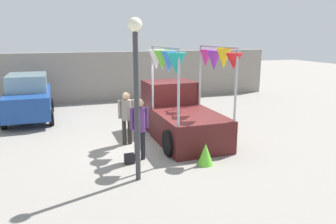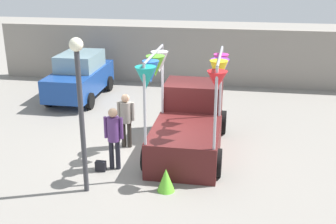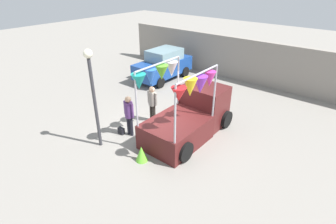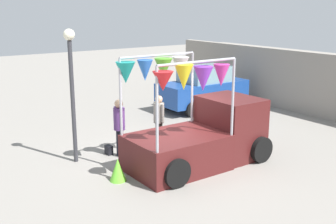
# 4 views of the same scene
# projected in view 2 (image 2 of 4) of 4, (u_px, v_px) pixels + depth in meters

# --- Properties ---
(ground_plane) EXTENTS (60.00, 60.00, 0.00)m
(ground_plane) POSITION_uv_depth(u_px,v_px,m) (155.00, 154.00, 12.47)
(ground_plane) COLOR gray
(vendor_truck) EXTENTS (2.45, 4.14, 3.13)m
(vendor_truck) POSITION_uv_depth(u_px,v_px,m) (189.00, 119.00, 12.63)
(vendor_truck) COLOR #4C1919
(vendor_truck) RESTS_ON ground
(parked_car) EXTENTS (1.88, 4.00, 1.88)m
(parked_car) POSITION_uv_depth(u_px,v_px,m) (80.00, 76.00, 17.37)
(parked_car) COLOR navy
(parked_car) RESTS_ON ground
(person_customer) EXTENTS (0.53, 0.34, 1.76)m
(person_customer) POSITION_uv_depth(u_px,v_px,m) (114.00, 133.00, 11.27)
(person_customer) COLOR black
(person_customer) RESTS_ON ground
(person_vendor) EXTENTS (0.53, 0.34, 1.70)m
(person_vendor) POSITION_uv_depth(u_px,v_px,m) (126.00, 115.00, 12.65)
(person_vendor) COLOR #2D2823
(person_vendor) RESTS_ON ground
(handbag) EXTENTS (0.28, 0.16, 0.28)m
(handbag) POSITION_uv_depth(u_px,v_px,m) (101.00, 166.00, 11.46)
(handbag) COLOR black
(handbag) RESTS_ON ground
(street_lamp) EXTENTS (0.32, 0.32, 3.83)m
(street_lamp) POSITION_uv_depth(u_px,v_px,m) (80.00, 95.00, 9.67)
(street_lamp) COLOR #333338
(street_lamp) RESTS_ON ground
(brick_boundary_wall) EXTENTS (18.00, 0.36, 2.60)m
(brick_boundary_wall) POSITION_uv_depth(u_px,v_px,m) (188.00, 56.00, 19.34)
(brick_boundary_wall) COLOR gray
(brick_boundary_wall) RESTS_ON ground
(folded_kite_bundle_lime) EXTENTS (0.60, 0.60, 0.60)m
(folded_kite_bundle_lime) POSITION_uv_depth(u_px,v_px,m) (166.00, 180.00, 10.40)
(folded_kite_bundle_lime) COLOR #66CC33
(folded_kite_bundle_lime) RESTS_ON ground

